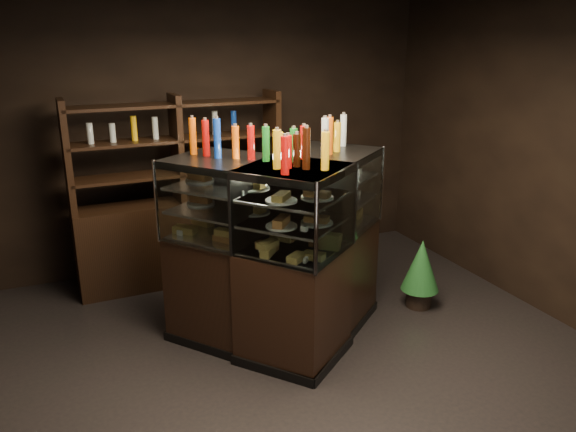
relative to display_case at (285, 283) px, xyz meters
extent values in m
plane|color=black|center=(0.01, -0.43, -0.54)|extent=(5.00, 5.00, 0.00)
cube|color=black|center=(0.01, 2.07, 0.96)|extent=(5.00, 0.02, 3.00)
cube|color=black|center=(2.51, -0.43, 0.96)|extent=(0.02, 5.00, 3.00)
cube|color=black|center=(0.24, -0.02, -0.06)|extent=(1.57, 1.48, 0.94)
cube|color=black|center=(0.24, -0.02, -0.50)|extent=(1.62, 1.52, 0.08)
cube|color=black|center=(0.24, -0.02, 1.04)|extent=(1.57, 1.48, 0.06)
cube|color=silver|center=(0.24, -0.02, 0.42)|extent=(1.49, 1.40, 0.02)
cube|color=silver|center=(0.24, -0.02, 0.64)|extent=(1.49, 1.40, 0.02)
cube|color=silver|center=(0.24, -0.02, 0.84)|extent=(1.49, 1.40, 0.02)
cube|color=white|center=(0.48, -0.31, 0.74)|extent=(1.11, 0.93, 0.67)
cylinder|color=silver|center=(1.03, 0.16, 0.74)|extent=(0.03, 0.03, 0.69)
cylinder|color=silver|center=(-0.08, -0.76, 0.74)|extent=(0.03, 0.03, 0.69)
cube|color=black|center=(-0.24, 0.03, -0.06)|extent=(1.46, 1.58, 0.94)
cube|color=black|center=(-0.24, 0.03, -0.50)|extent=(1.50, 1.63, 0.08)
cube|color=black|center=(-0.24, 0.03, 1.04)|extent=(1.46, 1.58, 0.06)
cube|color=silver|center=(-0.24, 0.03, 0.42)|extent=(1.38, 1.50, 0.02)
cube|color=silver|center=(-0.24, 0.03, 0.64)|extent=(1.38, 1.50, 0.02)
cube|color=silver|center=(-0.24, 0.03, 0.84)|extent=(1.38, 1.50, 0.02)
cube|color=white|center=(-0.53, -0.20, 0.74)|extent=(0.90, 1.14, 0.67)
cylinder|color=silver|center=(-0.08, -0.76, 0.74)|extent=(0.03, 0.03, 0.69)
cylinder|color=silver|center=(-0.97, 0.37, 0.74)|extent=(0.03, 0.03, 0.69)
cube|color=#D0804A|center=(-0.20, -0.44, 0.46)|extent=(0.20, 0.18, 0.06)
cube|color=#D0804A|center=(0.11, -0.18, 0.46)|extent=(0.20, 0.18, 0.06)
cube|color=#D0804A|center=(0.42, 0.08, 0.46)|extent=(0.20, 0.18, 0.06)
cube|color=#D0804A|center=(0.73, 0.34, 0.46)|extent=(0.20, 0.18, 0.06)
cylinder|color=white|center=(-0.18, -0.38, 0.66)|extent=(0.24, 0.24, 0.02)
cube|color=#D0804A|center=(-0.18, -0.38, 0.69)|extent=(0.18, 0.17, 0.05)
cylinder|color=white|center=(0.24, -0.02, 0.66)|extent=(0.24, 0.24, 0.02)
cube|color=#D0804A|center=(0.24, -0.02, 0.69)|extent=(0.18, 0.17, 0.05)
cylinder|color=white|center=(0.66, 0.33, 0.66)|extent=(0.24, 0.24, 0.02)
cube|color=#D0804A|center=(0.66, 0.33, 0.69)|extent=(0.18, 0.17, 0.05)
cylinder|color=white|center=(-0.18, -0.38, 0.86)|extent=(0.24, 0.24, 0.02)
cube|color=#D0804A|center=(-0.18, -0.38, 0.89)|extent=(0.18, 0.17, 0.05)
cylinder|color=white|center=(0.24, -0.02, 0.86)|extent=(0.24, 0.24, 0.02)
cube|color=#D0804A|center=(0.24, -0.02, 0.89)|extent=(0.18, 0.17, 0.05)
cylinder|color=white|center=(0.66, 0.33, 0.86)|extent=(0.24, 0.24, 0.02)
cube|color=#D0804A|center=(0.66, 0.33, 0.89)|extent=(0.18, 0.17, 0.05)
cube|color=#D0804A|center=(-0.65, 0.48, 0.46)|extent=(0.18, 0.20, 0.06)
cube|color=#D0804A|center=(-0.40, 0.16, 0.46)|extent=(0.18, 0.20, 0.06)
cube|color=#D0804A|center=(-0.15, -0.15, 0.46)|extent=(0.18, 0.20, 0.06)
cube|color=#D0804A|center=(0.10, -0.47, 0.46)|extent=(0.18, 0.20, 0.06)
cylinder|color=white|center=(-0.58, 0.46, 0.66)|extent=(0.24, 0.24, 0.02)
cube|color=#D0804A|center=(-0.58, 0.46, 0.69)|extent=(0.17, 0.19, 0.05)
cylinder|color=white|center=(-0.24, 0.03, 0.66)|extent=(0.24, 0.24, 0.02)
cube|color=#D0804A|center=(-0.24, 0.03, 0.69)|extent=(0.17, 0.19, 0.05)
cylinder|color=white|center=(0.10, -0.40, 0.66)|extent=(0.24, 0.24, 0.02)
cube|color=#D0804A|center=(0.10, -0.40, 0.69)|extent=(0.17, 0.19, 0.05)
cylinder|color=white|center=(-0.58, 0.46, 0.86)|extent=(0.24, 0.24, 0.02)
cube|color=#D0804A|center=(-0.58, 0.46, 0.89)|extent=(0.17, 0.19, 0.05)
cylinder|color=white|center=(-0.24, 0.03, 0.86)|extent=(0.24, 0.24, 0.02)
cube|color=#D0804A|center=(-0.24, 0.03, 0.89)|extent=(0.17, 0.19, 0.05)
cylinder|color=white|center=(0.10, -0.40, 0.86)|extent=(0.24, 0.24, 0.02)
cube|color=#D0804A|center=(0.10, -0.40, 0.89)|extent=(0.17, 0.19, 0.05)
cylinder|color=yellow|center=(-0.22, -0.41, 1.21)|extent=(0.06, 0.06, 0.28)
cylinder|color=silver|center=(-0.22, -0.41, 1.36)|extent=(0.03, 0.03, 0.02)
cylinder|color=#B20C0A|center=(-0.12, -0.33, 1.21)|extent=(0.06, 0.06, 0.28)
cylinder|color=silver|center=(-0.12, -0.33, 1.36)|extent=(0.03, 0.03, 0.02)
cylinder|color=#0F38B2|center=(-0.02, -0.24, 1.21)|extent=(0.06, 0.06, 0.28)
cylinder|color=silver|center=(-0.02, -0.24, 1.36)|extent=(0.03, 0.03, 0.02)
cylinder|color=#147223|center=(0.09, -0.15, 1.21)|extent=(0.06, 0.06, 0.28)
cylinder|color=silver|center=(0.09, -0.15, 1.36)|extent=(0.03, 0.03, 0.02)
cylinder|color=black|center=(0.19, -0.07, 1.21)|extent=(0.06, 0.06, 0.28)
cylinder|color=silver|center=(0.19, -0.07, 1.36)|extent=(0.03, 0.03, 0.02)
cylinder|color=silver|center=(0.29, 0.02, 1.21)|extent=(0.06, 0.06, 0.28)
cylinder|color=silver|center=(0.29, 0.02, 1.36)|extent=(0.03, 0.03, 0.02)
cylinder|color=#D8590A|center=(0.40, 0.11, 1.21)|extent=(0.06, 0.06, 0.28)
cylinder|color=silver|center=(0.40, 0.11, 1.36)|extent=(0.03, 0.03, 0.02)
cylinder|color=yellow|center=(0.50, 0.19, 1.21)|extent=(0.06, 0.06, 0.28)
cylinder|color=silver|center=(0.50, 0.19, 1.36)|extent=(0.03, 0.03, 0.02)
cylinder|color=#B20C0A|center=(0.60, 0.28, 1.21)|extent=(0.06, 0.06, 0.28)
cylinder|color=silver|center=(0.60, 0.28, 1.36)|extent=(0.03, 0.03, 0.02)
cylinder|color=#0F38B2|center=(0.71, 0.37, 1.21)|extent=(0.06, 0.06, 0.28)
cylinder|color=silver|center=(0.71, 0.37, 1.36)|extent=(0.03, 0.03, 0.02)
cylinder|color=yellow|center=(-0.62, 0.50, 1.21)|extent=(0.06, 0.06, 0.28)
cylinder|color=silver|center=(-0.62, 0.50, 1.36)|extent=(0.03, 0.03, 0.02)
cylinder|color=#B20C0A|center=(-0.53, 0.40, 1.21)|extent=(0.06, 0.06, 0.28)
cylinder|color=silver|center=(-0.53, 0.40, 1.36)|extent=(0.03, 0.03, 0.02)
cylinder|color=#0F38B2|center=(-0.45, 0.29, 1.21)|extent=(0.06, 0.06, 0.28)
cylinder|color=silver|center=(-0.45, 0.29, 1.36)|extent=(0.03, 0.03, 0.02)
cylinder|color=#147223|center=(-0.37, 0.19, 1.21)|extent=(0.06, 0.06, 0.28)
cylinder|color=silver|center=(-0.37, 0.19, 1.36)|extent=(0.03, 0.03, 0.02)
cylinder|color=black|center=(-0.28, 0.08, 1.21)|extent=(0.06, 0.06, 0.28)
cylinder|color=silver|center=(-0.28, 0.08, 1.36)|extent=(0.03, 0.03, 0.02)
cylinder|color=silver|center=(-0.20, -0.03, 1.21)|extent=(0.06, 0.06, 0.28)
cylinder|color=silver|center=(-0.20, -0.03, 1.36)|extent=(0.03, 0.03, 0.02)
cylinder|color=#D8590A|center=(-0.12, -0.13, 1.21)|extent=(0.06, 0.06, 0.28)
cylinder|color=silver|center=(-0.12, -0.13, 1.36)|extent=(0.03, 0.03, 0.02)
cylinder|color=yellow|center=(-0.03, -0.24, 1.21)|extent=(0.06, 0.06, 0.28)
cylinder|color=silver|center=(-0.03, -0.24, 1.36)|extent=(0.03, 0.03, 0.02)
cylinder|color=#B20C0A|center=(0.05, -0.34, 1.21)|extent=(0.06, 0.06, 0.28)
cylinder|color=silver|center=(0.05, -0.34, 1.36)|extent=(0.03, 0.03, 0.02)
cylinder|color=#0F38B2|center=(0.13, -0.45, 1.21)|extent=(0.06, 0.06, 0.28)
cylinder|color=silver|center=(0.13, -0.45, 1.36)|extent=(0.03, 0.03, 0.02)
cylinder|color=black|center=(1.46, 0.06, -0.44)|extent=(0.24, 0.24, 0.18)
cone|color=#185521|center=(1.46, 0.06, -0.10)|extent=(0.37, 0.37, 0.51)
cone|color=#185521|center=(1.46, 0.06, 0.07)|extent=(0.29, 0.29, 0.36)
cube|color=black|center=(-0.52, 1.62, -0.09)|extent=(2.20, 0.50, 0.90)
cube|color=black|center=(-1.59, 1.58, 0.91)|extent=(0.07, 0.38, 1.10)
cube|color=black|center=(-0.52, 1.62, 0.91)|extent=(0.07, 0.38, 1.10)
cube|color=black|center=(0.54, 1.66, 0.91)|extent=(0.07, 0.38, 1.10)
cube|color=black|center=(-0.52, 1.62, 0.66)|extent=(2.15, 0.46, 0.03)
cube|color=black|center=(-0.52, 1.62, 1.01)|extent=(2.15, 0.46, 0.03)
cube|color=black|center=(-0.52, 1.62, 1.36)|extent=(2.15, 0.46, 0.03)
cylinder|color=yellow|center=(-1.35, 1.59, 0.79)|extent=(0.06, 0.06, 0.22)
cylinder|color=#B20C0A|center=(-1.15, 1.59, 0.79)|extent=(0.06, 0.06, 0.22)
cylinder|color=#0F38B2|center=(-0.94, 1.60, 0.79)|extent=(0.06, 0.06, 0.22)
cylinder|color=#147223|center=(-0.73, 1.61, 0.79)|extent=(0.06, 0.06, 0.22)
cylinder|color=black|center=(-0.52, 1.62, 0.79)|extent=(0.06, 0.06, 0.22)
cylinder|color=silver|center=(-0.32, 1.62, 0.79)|extent=(0.06, 0.06, 0.22)
cylinder|color=#D8590A|center=(-0.11, 1.63, 0.79)|extent=(0.06, 0.06, 0.22)
cylinder|color=yellow|center=(0.10, 1.64, 0.79)|extent=(0.06, 0.06, 0.22)
cylinder|color=#B20C0A|center=(0.30, 1.65, 0.79)|extent=(0.06, 0.06, 0.22)
camera|label=1|loc=(-1.68, -4.07, 2.02)|focal=35.00mm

